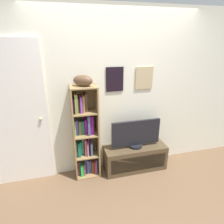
{
  "coord_description": "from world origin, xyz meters",
  "views": [
    {
      "loc": [
        -0.82,
        -1.72,
        2.09
      ],
      "look_at": [
        -0.14,
        0.85,
        1.08
      ],
      "focal_mm": 31.52,
      "sensor_mm": 36.0,
      "label": 1
    }
  ],
  "objects_px": {
    "tv_stand": "(135,157)",
    "door": "(16,117)",
    "football": "(83,81)",
    "television": "(136,134)",
    "bookshelf": "(85,136)"
  },
  "relations": [
    {
      "from": "tv_stand",
      "to": "door",
      "type": "distance_m",
      "value": 1.94
    },
    {
      "from": "door",
      "to": "football",
      "type": "bearing_deg",
      "value": -7.02
    },
    {
      "from": "football",
      "to": "tv_stand",
      "type": "xyz_separation_m",
      "value": [
        0.8,
        -0.05,
        -1.33
      ]
    },
    {
      "from": "television",
      "to": "door",
      "type": "distance_m",
      "value": 1.8
    },
    {
      "from": "bookshelf",
      "to": "television",
      "type": "distance_m",
      "value": 0.82
    },
    {
      "from": "bookshelf",
      "to": "door",
      "type": "relative_size",
      "value": 0.7
    },
    {
      "from": "bookshelf",
      "to": "door",
      "type": "bearing_deg",
      "value": 174.7
    },
    {
      "from": "tv_stand",
      "to": "television",
      "type": "distance_m",
      "value": 0.44
    },
    {
      "from": "tv_stand",
      "to": "television",
      "type": "relative_size",
      "value": 1.28
    },
    {
      "from": "football",
      "to": "tv_stand",
      "type": "bearing_deg",
      "value": -3.56
    },
    {
      "from": "football",
      "to": "television",
      "type": "bearing_deg",
      "value": -3.48
    },
    {
      "from": "bookshelf",
      "to": "tv_stand",
      "type": "bearing_deg",
      "value": -5.62
    },
    {
      "from": "tv_stand",
      "to": "television",
      "type": "bearing_deg",
      "value": 90.0
    },
    {
      "from": "football",
      "to": "tv_stand",
      "type": "height_order",
      "value": "football"
    },
    {
      "from": "door",
      "to": "bookshelf",
      "type": "bearing_deg",
      "value": -5.3
    }
  ]
}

